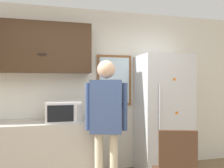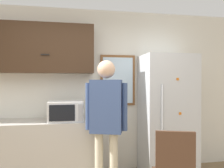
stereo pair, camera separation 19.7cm
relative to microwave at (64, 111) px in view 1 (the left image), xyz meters
name	(u,v)px [view 1 (the left image)]	position (x,y,z in m)	size (l,w,h in m)	color
back_wall	(87,91)	(0.40, 0.40, 0.28)	(6.00, 0.06, 2.70)	silver
counter	(13,155)	(-0.69, 0.07, -0.61)	(2.22, 0.62, 0.92)	#BCB7AD
upper_cabinets	(15,47)	(-0.69, 0.22, 0.94)	(2.22, 0.32, 0.75)	#3D2819
microwave	(64,111)	(0.00, 0.00, 0.00)	(0.50, 0.42, 0.29)	white
person	(106,113)	(0.53, -0.46, 0.02)	(0.53, 0.33, 1.77)	beige
refrigerator	(163,114)	(1.61, 0.05, -0.10)	(0.82, 0.66, 1.93)	silver
window	(114,80)	(0.85, 0.36, 0.45)	(0.59, 0.05, 0.85)	brown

